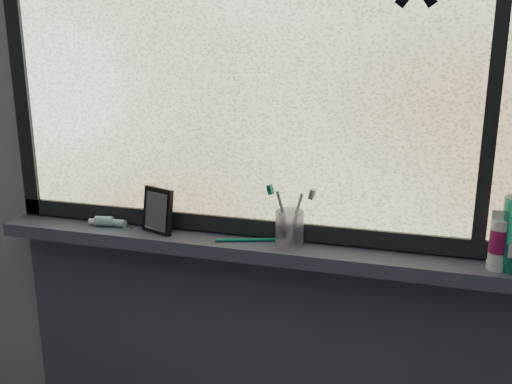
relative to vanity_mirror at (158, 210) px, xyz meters
The scene contains 11 objects.
wall_back 0.35m from the vanity_mirror, 14.08° to the left, with size 3.00×0.01×2.50m, color #9EA3A8.
windowsill 0.32m from the vanity_mirror, ahead, with size 1.62×0.14×0.04m, color #46495D.
window_pane 0.54m from the vanity_mirror, ahead, with size 1.50×0.01×1.00m, color silver.
frame_bottom 0.31m from the vanity_mirror, ahead, with size 1.60×0.03×0.05m, color black.
frame_left 0.65m from the vanity_mirror, behind, with size 0.05×0.03×1.10m, color black.
frame_mullion 1.01m from the vanity_mirror, ahead, with size 0.04×0.03×1.00m, color black.
vanity_mirror is the anchor object (origin of this frame).
toothpaste_tube 0.18m from the vanity_mirror, behind, with size 0.17×0.04×0.03m, color white, non-canonical shape.
toothbrush_cup 0.41m from the vanity_mirror, ahead, with size 0.08×0.08×0.10m, color #B097C8.
toothbrush_lying 0.29m from the vanity_mirror, ahead, with size 0.23×0.02×0.02m, color #0D795E, non-canonical shape.
cream_tube 0.94m from the vanity_mirror, ahead, with size 0.04×0.04×0.11m, color silver.
Camera 1 is at (0.44, -0.25, 1.59)m, focal length 40.00 mm.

